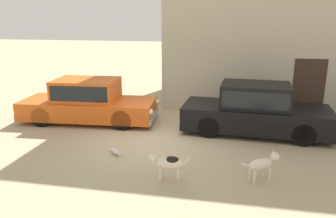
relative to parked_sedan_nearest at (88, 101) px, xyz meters
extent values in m
plane|color=tan|center=(2.59, -1.29, -0.73)|extent=(80.00, 80.00, 0.00)
cube|color=#D15619|center=(0.02, 0.00, -0.27)|extent=(4.63, 2.00, 0.61)
cube|color=#D15619|center=(-0.03, 0.00, 0.40)|extent=(2.18, 1.60, 0.72)
cube|color=black|center=(-0.03, 0.00, 0.41)|extent=(2.01, 1.61, 0.50)
cube|color=#999BA0|center=(2.25, 0.15, -0.47)|extent=(0.23, 1.66, 0.20)
cube|color=#999BA0|center=(-2.22, -0.15, -0.47)|extent=(0.23, 1.66, 0.20)
sphere|color=silver|center=(2.24, 0.82, -0.13)|extent=(0.20, 0.20, 0.20)
sphere|color=silver|center=(2.33, -0.51, -0.13)|extent=(0.20, 0.20, 0.20)
cube|color=red|center=(-2.27, 0.57, -0.11)|extent=(0.05, 0.18, 0.18)
cube|color=red|center=(-2.17, -0.88, -0.11)|extent=(0.05, 0.18, 0.18)
cylinder|color=black|center=(1.32, 0.84, -0.40)|extent=(0.67, 0.24, 0.66)
cylinder|color=black|center=(1.42, -0.65, -0.40)|extent=(0.67, 0.24, 0.66)
cylinder|color=black|center=(-1.39, 0.65, -0.40)|extent=(0.67, 0.24, 0.66)
cylinder|color=black|center=(-1.29, -0.84, -0.40)|extent=(0.67, 0.24, 0.66)
cube|color=black|center=(5.59, -0.15, -0.22)|extent=(4.52, 1.98, 0.71)
cube|color=black|center=(5.54, -0.14, 0.48)|extent=(2.12, 1.60, 0.70)
cube|color=black|center=(5.54, -0.14, 0.49)|extent=(1.96, 1.61, 0.49)
cube|color=#999BA0|center=(7.77, -0.28, -0.47)|extent=(0.22, 1.68, 0.20)
cube|color=#999BA0|center=(3.40, -0.01, -0.47)|extent=(0.22, 1.68, 0.20)
sphere|color=silver|center=(7.85, 0.39, -0.06)|extent=(0.20, 0.20, 0.20)
cube|color=red|center=(3.45, 0.73, -0.04)|extent=(0.05, 0.18, 0.18)
cube|color=red|center=(3.35, -0.74, -0.04)|extent=(0.05, 0.18, 0.18)
cylinder|color=black|center=(6.96, 0.52, -0.40)|extent=(0.67, 0.24, 0.66)
cylinder|color=black|center=(6.86, -0.98, -0.40)|extent=(0.67, 0.24, 0.66)
cylinder|color=black|center=(4.31, 0.69, -0.40)|extent=(0.67, 0.24, 0.66)
cylinder|color=black|center=(4.21, -0.82, -0.40)|extent=(0.67, 0.24, 0.66)
cube|color=#38281E|center=(7.54, 2.03, 0.32)|extent=(1.10, 0.02, 2.10)
cylinder|color=beige|center=(5.64, -3.14, -0.57)|extent=(0.06, 0.06, 0.31)
cylinder|color=beige|center=(5.73, -3.28, -0.57)|extent=(0.06, 0.06, 0.31)
cylinder|color=beige|center=(5.30, -3.36, -0.57)|extent=(0.06, 0.06, 0.31)
cylinder|color=beige|center=(5.39, -3.50, -0.57)|extent=(0.06, 0.06, 0.31)
ellipsoid|color=beige|center=(5.52, -3.32, -0.33)|extent=(0.64, 0.52, 0.25)
sphere|color=beige|center=(5.83, -3.11, -0.22)|extent=(0.20, 0.20, 0.20)
cone|color=beige|center=(5.92, -3.05, -0.24)|extent=(0.15, 0.15, 0.11)
cone|color=beige|center=(5.80, -3.06, -0.13)|extent=(0.10, 0.10, 0.09)
cone|color=beige|center=(5.87, -3.16, -0.13)|extent=(0.10, 0.10, 0.09)
cylinder|color=beige|center=(5.19, -3.53, -0.28)|extent=(0.21, 0.16, 0.13)
cylinder|color=beige|center=(3.36, -3.78, -0.56)|extent=(0.06, 0.06, 0.32)
cylinder|color=beige|center=(3.35, -3.60, -0.56)|extent=(0.06, 0.06, 0.32)
cylinder|color=beige|center=(3.76, -3.75, -0.56)|extent=(0.06, 0.06, 0.32)
cylinder|color=beige|center=(3.74, -3.57, -0.56)|extent=(0.06, 0.06, 0.32)
ellipsoid|color=beige|center=(3.55, -3.68, -0.31)|extent=(0.63, 0.28, 0.26)
ellipsoid|color=black|center=(3.60, -3.67, -0.24)|extent=(0.35, 0.25, 0.15)
sphere|color=beige|center=(3.19, -3.71, -0.20)|extent=(0.18, 0.18, 0.18)
cone|color=beige|center=(3.09, -3.71, -0.22)|extent=(0.11, 0.11, 0.10)
cone|color=beige|center=(3.19, -3.76, -0.12)|extent=(0.07, 0.07, 0.08)
cone|color=beige|center=(3.18, -3.65, -0.12)|extent=(0.07, 0.07, 0.08)
cylinder|color=beige|center=(3.93, -3.65, -0.24)|extent=(0.18, 0.06, 0.19)
ellipsoid|color=beige|center=(1.87, -2.56, -0.66)|extent=(0.38, 0.38, 0.14)
sphere|color=beige|center=(2.04, -2.72, -0.64)|extent=(0.10, 0.10, 0.10)
cone|color=beige|center=(2.05, -2.70, -0.59)|extent=(0.05, 0.05, 0.04)
cone|color=beige|center=(2.02, -2.74, -0.59)|extent=(0.05, 0.05, 0.04)
cylinder|color=beige|center=(1.68, -2.33, -0.70)|extent=(0.16, 0.20, 0.04)
camera|label=1|loc=(4.76, -10.12, 2.77)|focal=34.80mm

